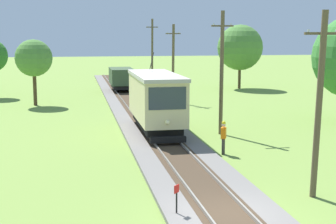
{
  "coord_description": "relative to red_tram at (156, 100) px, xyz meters",
  "views": [
    {
      "loc": [
        -4.93,
        -15.47,
        6.22
      ],
      "look_at": [
        0.47,
        13.3,
        1.64
      ],
      "focal_mm": 52.89,
      "sensor_mm": 36.0,
      "label": 1
    }
  ],
  "objects": [
    {
      "name": "red_tram",
      "position": [
        0.0,
        0.0,
        0.0
      ],
      "size": [
        2.6,
        8.54,
        4.79
      ],
      "color": "beige",
      "rests_on": "rail_right"
    },
    {
      "name": "ground_plane",
      "position": [
        -0.0,
        -14.97,
        -2.19
      ],
      "size": [
        260.0,
        260.0,
        0.0
      ],
      "primitive_type": "plane",
      "color": "olive"
    },
    {
      "name": "sleeper_bed",
      "position": [
        -0.0,
        -14.97,
        -2.01
      ],
      "size": [
        2.04,
        120.0,
        0.01
      ],
      "primitive_type": "cube",
      "color": "#423323",
      "rests_on": "track_ballast"
    },
    {
      "name": "tree_left_far",
      "position": [
        -8.5,
        14.65,
        1.99
      ],
      "size": [
        3.26,
        3.26,
        5.84
      ],
      "color": "#4C3823",
      "rests_on": "ground"
    },
    {
      "name": "rail_left",
      "position": [
        -0.72,
        -14.97,
        -1.94
      ],
      "size": [
        0.07,
        120.0,
        0.14
      ],
      "primitive_type": "cube",
      "color": "gray",
      "rests_on": "track_ballast"
    },
    {
      "name": "track_ballast",
      "position": [
        -0.0,
        -14.97,
        -2.1
      ],
      "size": [
        4.2,
        120.0,
        0.18
      ],
      "primitive_type": "cube",
      "color": "slate",
      "rests_on": "ground"
    },
    {
      "name": "utility_pole_mid",
      "position": [
        4.0,
        14.6,
        1.5
      ],
      "size": [
        1.4,
        0.61,
        7.2
      ],
      "color": "brown",
      "rests_on": "ground"
    },
    {
      "name": "track_worker",
      "position": [
        2.6,
        -6.07,
        -1.21
      ],
      "size": [
        0.38,
        0.45,
        1.78
      ],
      "rotation": [
        0.0,
        0.0,
        2.69
      ],
      "color": "#38332D",
      "rests_on": "ground"
    },
    {
      "name": "trackside_signal_marker",
      "position": [
        -1.66,
        -14.57,
        -1.53
      ],
      "size": [
        0.21,
        0.21,
        1.18
      ],
      "color": "black",
      "rests_on": "ground"
    },
    {
      "name": "rail_right",
      "position": [
        0.72,
        -14.97,
        -1.94
      ],
      "size": [
        0.07,
        120.0,
        0.14
      ],
      "primitive_type": "cube",
      "color": "gray",
      "rests_on": "track_ballast"
    },
    {
      "name": "utility_pole_near_tram",
      "position": [
        4.0,
        -0.88,
        1.75
      ],
      "size": [
        1.4,
        0.34,
        7.69
      ],
      "color": "brown",
      "rests_on": "ground"
    },
    {
      "name": "freight_car",
      "position": [
        -0.0,
        23.37,
        -0.64
      ],
      "size": [
        2.4,
        5.2,
        2.31
      ],
      "color": "#384C33",
      "rests_on": "rail_right"
    },
    {
      "name": "utility_pole_far",
      "position": [
        4.0,
        27.2,
        1.94
      ],
      "size": [
        1.4,
        0.64,
        8.08
      ],
      "color": "brown",
      "rests_on": "ground"
    },
    {
      "name": "tree_horizon",
      "position": [
        13.91,
        24.7,
        2.58
      ],
      "size": [
        5.26,
        5.26,
        7.41
      ],
      "color": "#4C3823",
      "rests_on": "ground"
    },
    {
      "name": "utility_pole_foreground",
      "position": [
        4.0,
        -13.48,
        1.47
      ],
      "size": [
        1.4,
        0.56,
        7.13
      ],
      "color": "brown",
      "rests_on": "ground"
    }
  ]
}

